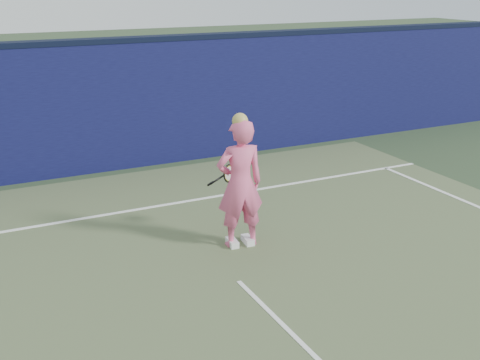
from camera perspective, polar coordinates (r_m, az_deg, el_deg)
ground at (r=7.04m, az=3.54°, el=-13.11°), size 80.00×80.00×0.00m
backstop_wall at (r=12.30m, az=-11.51°, el=6.81°), size 24.00×0.40×2.50m
wall_cap at (r=12.11m, az=-11.91°, el=12.84°), size 24.00×0.42×0.10m
player at (r=8.47m, az=0.00°, el=-0.33°), size 0.73×0.52×1.96m
racket at (r=8.90m, az=-1.17°, el=0.55°), size 0.52×0.18×0.28m
court_lines at (r=6.79m, az=4.95°, el=-14.32°), size 11.00×12.04×0.01m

